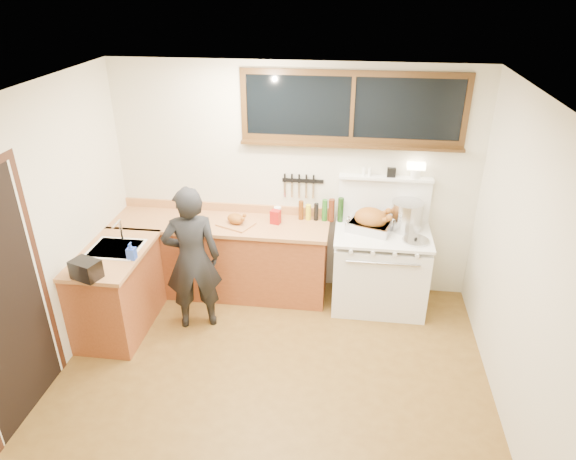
# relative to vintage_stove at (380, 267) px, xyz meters

# --- Properties ---
(ground_plane) EXTENTS (4.00, 3.50, 0.02)m
(ground_plane) POSITION_rel_vintage_stove_xyz_m (-1.00, -1.41, -0.48)
(ground_plane) COLOR brown
(room_shell) EXTENTS (4.10, 3.60, 2.65)m
(room_shell) POSITION_rel_vintage_stove_xyz_m (-1.00, -1.41, 1.18)
(room_shell) COLOR beige
(room_shell) RESTS_ON ground
(counter_back) EXTENTS (2.44, 0.64, 1.00)m
(counter_back) POSITION_rel_vintage_stove_xyz_m (-1.80, 0.04, -0.01)
(counter_back) COLOR brown
(counter_back) RESTS_ON ground
(counter_left) EXTENTS (0.64, 1.09, 0.90)m
(counter_left) POSITION_rel_vintage_stove_xyz_m (-2.70, -0.79, -0.02)
(counter_left) COLOR brown
(counter_left) RESTS_ON ground
(sink_unit) EXTENTS (0.50, 0.45, 0.37)m
(sink_unit) POSITION_rel_vintage_stove_xyz_m (-2.68, -0.71, 0.38)
(sink_unit) COLOR white
(sink_unit) RESTS_ON counter_left
(vintage_stove) EXTENTS (1.02, 0.74, 1.60)m
(vintage_stove) POSITION_rel_vintage_stove_xyz_m (0.00, 0.00, 0.00)
(vintage_stove) COLOR white
(vintage_stove) RESTS_ON ground
(back_window) EXTENTS (2.32, 0.13, 0.77)m
(back_window) POSITION_rel_vintage_stove_xyz_m (-0.40, 0.31, 1.60)
(back_window) COLOR black
(back_window) RESTS_ON room_shell
(left_doorway) EXTENTS (0.02, 1.04, 2.17)m
(left_doorway) POSITION_rel_vintage_stove_xyz_m (-2.99, -1.96, 0.62)
(left_doorway) COLOR black
(left_doorway) RESTS_ON ground
(knife_strip) EXTENTS (0.46, 0.03, 0.28)m
(knife_strip) POSITION_rel_vintage_stove_xyz_m (-0.92, 0.32, 0.84)
(knife_strip) COLOR black
(knife_strip) RESTS_ON room_shell
(man) EXTENTS (0.66, 0.54, 1.58)m
(man) POSITION_rel_vintage_stove_xyz_m (-1.92, -0.63, 0.32)
(man) COLOR black
(man) RESTS_ON ground
(soap_bottle) EXTENTS (0.08, 0.08, 0.18)m
(soap_bottle) POSITION_rel_vintage_stove_xyz_m (-2.43, -0.88, 0.52)
(soap_bottle) COLOR blue
(soap_bottle) RESTS_ON counter_left
(toaster) EXTENTS (0.30, 0.25, 0.18)m
(toaster) POSITION_rel_vintage_stove_xyz_m (-2.70, -1.26, 0.52)
(toaster) COLOR black
(toaster) RESTS_ON counter_left
(cutting_board) EXTENTS (0.44, 0.39, 0.13)m
(cutting_board) POSITION_rel_vintage_stove_xyz_m (-1.60, -0.02, 0.48)
(cutting_board) COLOR #B87C49
(cutting_board) RESTS_ON counter_back
(roast_turkey) EXTENTS (0.54, 0.47, 0.25)m
(roast_turkey) POSITION_rel_vintage_stove_xyz_m (-0.14, 0.05, 0.54)
(roast_turkey) COLOR silver
(roast_turkey) RESTS_ON vintage_stove
(stockpot) EXTENTS (0.38, 0.38, 0.31)m
(stockpot) POSITION_rel_vintage_stove_xyz_m (0.24, 0.13, 0.59)
(stockpot) COLOR silver
(stockpot) RESTS_ON vintage_stove
(saucepan) EXTENTS (0.19, 0.28, 0.11)m
(saucepan) POSITION_rel_vintage_stove_xyz_m (0.10, 0.24, 0.49)
(saucepan) COLOR silver
(saucepan) RESTS_ON vintage_stove
(pot_lid) EXTENTS (0.36, 0.36, 0.04)m
(pot_lid) POSITION_rel_vintage_stove_xyz_m (0.32, -0.16, 0.44)
(pot_lid) COLOR silver
(pot_lid) RESTS_ON vintage_stove
(coffee_tin) EXTENTS (0.12, 0.11, 0.16)m
(coffee_tin) POSITION_rel_vintage_stove_xyz_m (-1.17, 0.08, 0.51)
(coffee_tin) COLOR maroon
(coffee_tin) RESTS_ON counter_back
(pitcher) EXTENTS (0.10, 0.10, 0.15)m
(pitcher) POSITION_rel_vintage_stove_xyz_m (-1.16, 0.17, 0.51)
(pitcher) COLOR white
(pitcher) RESTS_ON counter_back
(bottle_cluster) EXTENTS (0.50, 0.07, 0.28)m
(bottle_cluster) POSITION_rel_vintage_stove_xyz_m (-0.65, 0.22, 0.55)
(bottle_cluster) COLOR black
(bottle_cluster) RESTS_ON counter_back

